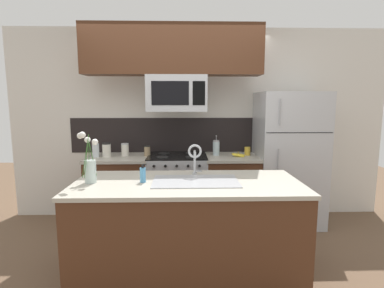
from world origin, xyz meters
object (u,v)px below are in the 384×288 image
Objects in this scene: sink_faucet at (195,155)px; stove_range at (178,189)px; storage_jar_medium at (107,150)px; dish_soap_bottle at (143,175)px; banana_bunch at (238,155)px; french_press at (216,148)px; storage_jar_short at (125,150)px; coffee_tin at (247,151)px; microwave at (177,94)px; refrigerator at (288,159)px; storage_jar_squat at (147,151)px; storage_jar_tall at (96,149)px; flower_vase at (90,166)px.

stove_range is at bearing 100.55° from sink_faucet.
storage_jar_medium is 1.10× the size of dish_soap_bottle.
banana_bunch is 1.16× the size of dish_soap_bottle.
sink_faucet is (-0.32, -1.09, 0.10)m from french_press.
coffee_tin is (1.61, 0.01, -0.03)m from storage_jar_short.
storage_jar_short is (-0.68, 0.06, -0.72)m from microwave.
dish_soap_bottle reaches higher than coffee_tin.
microwave reaches higher than sink_faucet.
microwave is 0.88m from french_press.
refrigerator is at bearing 0.78° from stove_range.
french_press reaches higher than storage_jar_squat.
french_press reaches higher than dish_soap_bottle.
storage_jar_squat is at bearing 5.23° from storage_jar_tall.
storage_jar_tall is 1.28m from flower_vase.
flower_vase is (0.18, -1.25, 0.06)m from storage_jar_medium.
storage_jar_tall is 1.60m from sink_faucet.
storage_jar_squat is 0.30× the size of flower_vase.
refrigerator reaches higher than banana_bunch.
stove_range is at bearing 0.73° from storage_jar_medium.
storage_jar_medium is (-0.91, -0.01, 0.54)m from stove_range.
storage_jar_tall reaches higher than storage_jar_short.
stove_range is 0.65m from storage_jar_squat.
dish_soap_bottle is (-1.74, -1.28, 0.11)m from refrigerator.
storage_jar_medium is (-0.91, 0.01, -0.71)m from microwave.
flower_vase is (-1.52, -1.20, 0.12)m from banana_bunch.
microwave is at bearing -8.13° from storage_jar_squat.
dish_soap_bottle is at bearing -72.53° from storage_jar_short.
coffee_tin is (-0.54, 0.03, 0.10)m from refrigerator.
coffee_tin is at bearing 0.50° from storage_jar_short.
flower_vase reaches higher than storage_jar_short.
banana_bunch is (-0.68, -0.08, 0.06)m from refrigerator.
banana_bunch is (0.79, -0.06, 0.47)m from stove_range.
microwave is 1.62× the size of flower_vase.
microwave is 0.84m from storage_jar_squat.
storage_jar_medium is (0.14, 0.01, -0.01)m from storage_jar_tall.
dish_soap_bottle is (0.77, -1.23, -0.03)m from storage_jar_tall.
french_press is (-0.95, 0.04, 0.14)m from refrigerator.
flower_vase reaches higher than banana_bunch.
storage_jar_tall is at bearing -176.90° from french_press.
dish_soap_bottle is (-1.06, -1.20, 0.05)m from banana_bunch.
dish_soap_bottle is at bearing -102.32° from stove_range.
french_press is (-0.27, 0.12, 0.08)m from banana_bunch.
banana_bunch is at bearing -4.35° from stove_range.
storage_jar_squat reaches higher than stove_range.
banana_bunch is at bearing -141.58° from coffee_tin.
storage_jar_squat is 0.83× the size of dish_soap_bottle.
storage_jar_short reaches higher than storage_jar_squat.
storage_jar_tall is 1.45m from dish_soap_bottle.
microwave is at bearing -89.84° from stove_range.
refrigerator is at bearing 30.32° from flower_vase.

